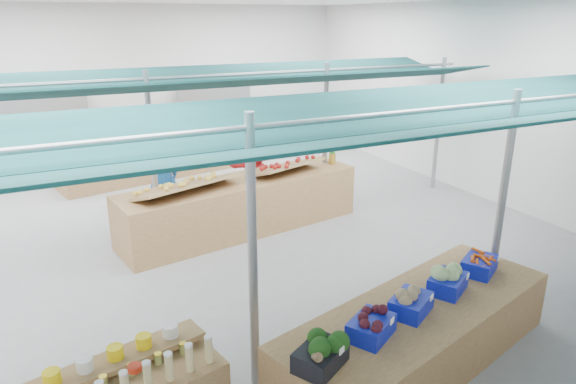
{
  "coord_description": "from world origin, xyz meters",
  "views": [
    {
      "loc": [
        -2.77,
        -8.34,
        3.81
      ],
      "look_at": [
        0.6,
        -1.6,
        1.25
      ],
      "focal_mm": 32.0,
      "sensor_mm": 36.0,
      "label": 1
    }
  ],
  "objects_px": {
    "vendor_left": "(162,177)",
    "vendor_right": "(249,165)",
    "fruit_counter": "(242,205)",
    "veg_counter": "(419,334)"
  },
  "relations": [
    {
      "from": "vendor_left",
      "to": "vendor_right",
      "type": "bearing_deg",
      "value": 171.01
    },
    {
      "from": "fruit_counter",
      "to": "vendor_left",
      "type": "xyz_separation_m",
      "value": [
        -1.2,
        1.1,
        0.43
      ]
    },
    {
      "from": "veg_counter",
      "to": "vendor_right",
      "type": "height_order",
      "value": "vendor_right"
    },
    {
      "from": "vendor_left",
      "to": "vendor_right",
      "type": "distance_m",
      "value": 1.8
    },
    {
      "from": "veg_counter",
      "to": "vendor_left",
      "type": "height_order",
      "value": "vendor_left"
    },
    {
      "from": "fruit_counter",
      "to": "vendor_right",
      "type": "bearing_deg",
      "value": 52.4
    },
    {
      "from": "fruit_counter",
      "to": "vendor_right",
      "type": "distance_m",
      "value": 1.32
    },
    {
      "from": "veg_counter",
      "to": "fruit_counter",
      "type": "height_order",
      "value": "fruit_counter"
    },
    {
      "from": "veg_counter",
      "to": "vendor_right",
      "type": "relative_size",
      "value": 2.02
    },
    {
      "from": "fruit_counter",
      "to": "vendor_right",
      "type": "relative_size",
      "value": 2.5
    }
  ]
}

